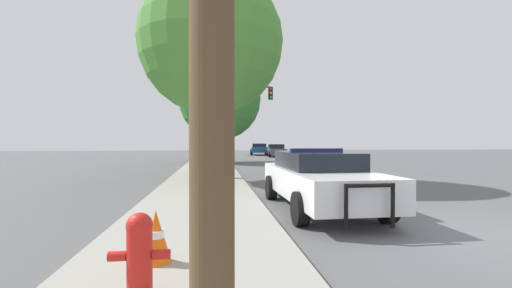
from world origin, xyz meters
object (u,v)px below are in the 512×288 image
object	(u,v)px
tree_sidewalk_near	(211,43)
police_car	(319,178)
traffic_light	(238,107)
fire_hydrant	(140,251)
car_background_oncoming	(276,150)
tree_sidewalk_mid	(220,99)
car_background_distant	(259,149)
traffic_cone	(156,236)

from	to	relation	value
tree_sidewalk_near	police_car	bearing A→B (deg)	-67.31
traffic_light	tree_sidewalk_near	xyz separation A→B (m)	(-1.82, -9.94, 1.65)
traffic_light	tree_sidewalk_near	size ratio (longest dim) A/B	0.65
fire_hydrant	traffic_light	xyz separation A→B (m)	(2.46, 20.76, 3.49)
fire_hydrant	car_background_oncoming	world-z (taller)	car_background_oncoming
tree_sidewalk_mid	car_background_oncoming	bearing A→B (deg)	56.53
tree_sidewalk_near	tree_sidewalk_mid	xyz separation A→B (m)	(0.60, 11.92, -0.86)
car_background_oncoming	car_background_distant	world-z (taller)	car_background_distant
police_car	traffic_cone	size ratio (longest dim) A/B	7.92
fire_hydrant	traffic_light	world-z (taller)	traffic_light
police_car	traffic_cone	bearing A→B (deg)	47.59
tree_sidewalk_mid	traffic_cone	xyz separation A→B (m)	(-1.22, -21.84, -4.38)
car_background_distant	traffic_cone	xyz separation A→B (m)	(-6.04, -35.46, -0.27)
police_car	traffic_light	bearing A→B (deg)	-88.07
tree_sidewalk_near	car_background_oncoming	bearing A→B (deg)	72.49
police_car	tree_sidewalk_near	world-z (taller)	tree_sidewalk_near
traffic_cone	car_background_oncoming	bearing A→B (deg)	76.79
car_background_oncoming	tree_sidewalk_mid	distance (m)	11.74
traffic_cone	tree_sidewalk_mid	bearing A→B (deg)	86.80
traffic_cone	police_car	bearing A→B (deg)	48.47
car_background_distant	fire_hydrant	bearing A→B (deg)	-94.55
car_background_oncoming	tree_sidewalk_near	size ratio (longest dim) A/B	0.55
traffic_light	tree_sidewalk_mid	xyz separation A→B (m)	(-1.23, 1.98, 0.79)
police_car	car_background_oncoming	distance (m)	27.64
car_background_distant	tree_sidewalk_mid	bearing A→B (deg)	-104.59
tree_sidewalk_mid	police_car	bearing A→B (deg)	-83.66
car_background_oncoming	traffic_cone	xyz separation A→B (m)	(-7.28, -31.00, -0.25)
police_car	fire_hydrant	xyz separation A→B (m)	(-3.25, -4.56, -0.18)
fire_hydrant	tree_sidewalk_mid	size ratio (longest dim) A/B	0.10
car_background_distant	tree_sidewalk_mid	xyz separation A→B (m)	(-4.82, -13.62, 4.11)
fire_hydrant	tree_sidewalk_near	bearing A→B (deg)	86.66
traffic_light	car_background_oncoming	xyz separation A→B (m)	(4.83, 11.14, -3.35)
fire_hydrant	traffic_cone	size ratio (longest dim) A/B	1.25
car_background_distant	car_background_oncoming	bearing A→B (deg)	-69.56
fire_hydrant	tree_sidewalk_mid	xyz separation A→B (m)	(1.23, 22.74, 4.28)
tree_sidewalk_near	traffic_cone	size ratio (longest dim) A/B	13.25
fire_hydrant	traffic_cone	bearing A→B (deg)	89.44
car_background_oncoming	car_background_distant	bearing A→B (deg)	-70.22
traffic_light	tree_sidewalk_mid	bearing A→B (deg)	121.74
car_background_oncoming	tree_sidewalk_near	distance (m)	22.67
police_car	traffic_light	world-z (taller)	traffic_light
car_background_oncoming	traffic_cone	distance (m)	31.84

